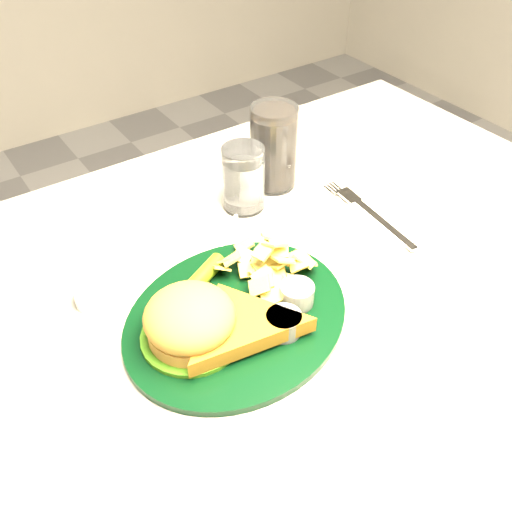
{
  "coord_description": "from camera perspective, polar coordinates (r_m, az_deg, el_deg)",
  "views": [
    {
      "loc": [
        -0.33,
        -0.46,
        1.28
      ],
      "look_at": [
        -0.01,
        0.01,
        0.8
      ],
      "focal_mm": 40.0,
      "sensor_mm": 36.0,
      "label": 1
    }
  ],
  "objects": [
    {
      "name": "table",
      "position": [
        1.07,
        0.8,
        -17.46
      ],
      "size": [
        1.2,
        0.8,
        0.75
      ],
      "primitive_type": null,
      "color": "#AEA89D",
      "rests_on": "ground"
    },
    {
      "name": "dinner_plate",
      "position": [
        0.7,
        -1.99,
        -4.44
      ],
      "size": [
        0.37,
        0.33,
        0.07
      ],
      "primitive_type": null,
      "rotation": [
        0.0,
        0.0,
        0.29
      ],
      "color": "black",
      "rests_on": "table"
    },
    {
      "name": "water_glass",
      "position": [
        0.89,
        -1.26,
        7.77
      ],
      "size": [
        0.09,
        0.09,
        0.1
      ],
      "primitive_type": "cylinder",
      "rotation": [
        0.0,
        0.0,
        0.36
      ],
      "color": "white",
      "rests_on": "table"
    },
    {
      "name": "cola_glass",
      "position": [
        0.93,
        1.76,
        10.8
      ],
      "size": [
        0.1,
        0.1,
        0.14
      ],
      "primitive_type": "cylinder",
      "rotation": [
        0.0,
        0.0,
        -0.33
      ],
      "color": "black",
      "rests_on": "table"
    },
    {
      "name": "fork_napkin",
      "position": [
        0.89,
        12.32,
        3.41
      ],
      "size": [
        0.15,
        0.19,
        0.01
      ],
      "primitive_type": null,
      "rotation": [
        0.0,
        0.0,
        -0.09
      ],
      "color": "white",
      "rests_on": "table"
    },
    {
      "name": "ramekin",
      "position": [
        0.77,
        -16.18,
        -3.79
      ],
      "size": [
        0.05,
        0.05,
        0.03
      ],
      "primitive_type": "cylinder",
      "rotation": [
        0.0,
        0.0,
        -0.29
      ],
      "color": "silver",
      "rests_on": "table"
    },
    {
      "name": "wrapped_straw",
      "position": [
        0.82,
        -3.64,
        0.48
      ],
      "size": [
        0.18,
        0.17,
        0.01
      ],
      "primitive_type": null,
      "rotation": [
        0.0,
        0.0,
        0.72
      ],
      "color": "white",
      "rests_on": "table"
    }
  ]
}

